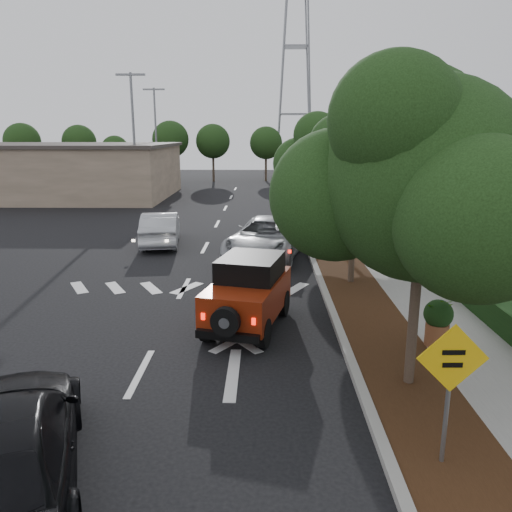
{
  "coord_description": "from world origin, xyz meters",
  "views": [
    {
      "loc": [
        2.66,
        -9.75,
        5.03
      ],
      "look_at": [
        2.44,
        3.0,
        1.86
      ],
      "focal_mm": 35.0,
      "sensor_mm": 36.0,
      "label": 1
    }
  ],
  "objects_px": {
    "red_jeep": "(250,291)",
    "black_suv_oncoming": "(1,448)",
    "speed_hump_sign": "(451,376)",
    "silver_suv_ahead": "(267,238)"
  },
  "relations": [
    {
      "from": "red_jeep",
      "to": "black_suv_oncoming",
      "type": "distance_m",
      "value": 7.32
    },
    {
      "from": "red_jeep",
      "to": "black_suv_oncoming",
      "type": "xyz_separation_m",
      "value": [
        -3.28,
        -6.54,
        -0.2
      ]
    },
    {
      "from": "red_jeep",
      "to": "speed_hump_sign",
      "type": "bearing_deg",
      "value": -47.84
    },
    {
      "from": "red_jeep",
      "to": "black_suv_oncoming",
      "type": "height_order",
      "value": "red_jeep"
    },
    {
      "from": "red_jeep",
      "to": "silver_suv_ahead",
      "type": "relative_size",
      "value": 0.66
    },
    {
      "from": "black_suv_oncoming",
      "to": "speed_hump_sign",
      "type": "height_order",
      "value": "speed_hump_sign"
    },
    {
      "from": "red_jeep",
      "to": "speed_hump_sign",
      "type": "height_order",
      "value": "speed_hump_sign"
    },
    {
      "from": "silver_suv_ahead",
      "to": "speed_hump_sign",
      "type": "relative_size",
      "value": 2.58
    },
    {
      "from": "red_jeep",
      "to": "speed_hump_sign",
      "type": "xyz_separation_m",
      "value": [
        3.12,
        -5.86,
        0.61
      ]
    },
    {
      "from": "red_jeep",
      "to": "black_suv_oncoming",
      "type": "bearing_deg",
      "value": -102.52
    }
  ]
}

